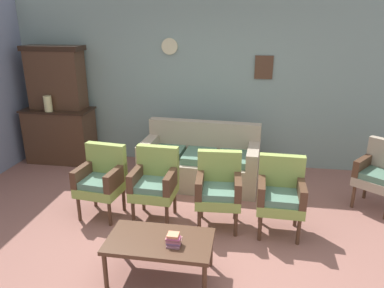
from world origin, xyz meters
TOP-DOWN VIEW (x-y plane):
  - ground_plane at (0.00, 0.00)m, footprint 7.68×7.68m
  - wall_back_with_decor at (0.00, 2.63)m, footprint 6.40×0.09m
  - side_cabinet at (-2.48, 2.25)m, footprint 1.16×0.55m
  - cabinet_upper_hutch at (-2.48, 2.33)m, footprint 0.99×0.38m
  - vase_on_cabinet at (-2.54, 2.07)m, footprint 0.13×0.13m
  - floral_couch at (0.03, 1.73)m, footprint 1.76×0.89m
  - armchair_near_cabinet at (-1.06, 0.63)m, footprint 0.57×0.55m
  - armchair_row_middle at (-0.38, 0.65)m, footprint 0.54×0.51m
  - armchair_by_doorway at (0.41, 0.61)m, footprint 0.55×0.52m
  - armchair_near_couch_end at (1.12, 0.58)m, footprint 0.53×0.50m
  - wingback_chair_by_fireplace at (2.44, 1.37)m, footprint 0.71×0.71m
  - coffee_table at (-0.05, -0.43)m, footprint 1.00×0.56m
  - book_stack_on_table at (0.10, -0.50)m, footprint 0.15×0.12m

SIDE VIEW (x-z plane):
  - ground_plane at x=0.00m, z-range 0.00..0.00m
  - floral_couch at x=0.03m, z-range -0.12..0.78m
  - coffee_table at x=-0.05m, z-range 0.17..0.59m
  - side_cabinet at x=-2.48m, z-range 0.00..0.93m
  - book_stack_on_table at x=0.10m, z-range 0.42..0.53m
  - armchair_near_cabinet at x=-1.06m, z-range 0.05..0.95m
  - armchair_row_middle at x=-0.38m, z-range 0.05..0.95m
  - armchair_by_doorway at x=0.41m, z-range 0.05..0.95m
  - armchair_near_couch_end at x=1.12m, z-range 0.05..0.95m
  - wingback_chair_by_fireplace at x=2.44m, z-range 0.05..0.95m
  - vase_on_cabinet at x=-2.54m, z-range 0.93..1.19m
  - wall_back_with_decor at x=0.00m, z-range 0.00..2.70m
  - cabinet_upper_hutch at x=-2.48m, z-range 0.94..1.97m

